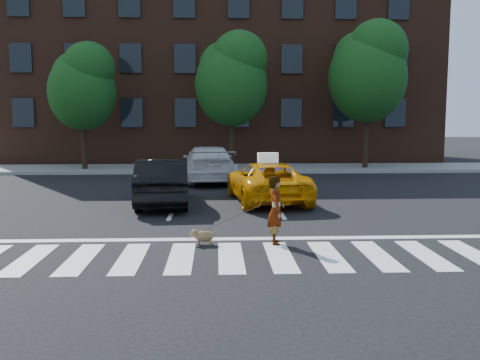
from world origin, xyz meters
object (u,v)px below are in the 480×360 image
object	(u,v)px
tree_right	(368,68)
dog	(202,236)
taxi	(267,182)
woman	(276,210)
white_suv	(208,164)
black_sedan	(163,182)
tree_mid	(232,76)
tree_left	(83,84)

from	to	relation	value
tree_right	dog	xyz separation A→B (m)	(-8.14, -15.90, -5.06)
taxi	dog	world-z (taller)	taxi
woman	taxi	bearing A→B (deg)	-2.69
white_suv	dog	size ratio (longest dim) A/B	8.65
black_sedan	woman	bearing A→B (deg)	115.22
taxi	white_suv	size ratio (longest dim) A/B	0.90
woman	dog	size ratio (longest dim) A/B	2.49
dog	white_suv	bearing A→B (deg)	87.19
tree_right	white_suv	world-z (taller)	tree_right
tree_mid	woman	xyz separation A→B (m)	(0.50, -15.90, -4.09)
tree_mid	white_suv	size ratio (longest dim) A/B	1.34
tree_left	dog	distance (m)	17.64
tree_right	woman	distance (m)	17.75
taxi	woman	size ratio (longest dim) A/B	3.12
tree_mid	woman	world-z (taller)	tree_mid
tree_left	dog	xyz separation A→B (m)	(6.36, -15.90, -4.24)
black_sedan	tree_left	bearing A→B (deg)	-68.40
tree_right	taxi	bearing A→B (deg)	-121.54
taxi	woman	bearing A→B (deg)	80.09
tree_mid	tree_right	distance (m)	7.01
taxi	white_suv	distance (m)	5.89
taxi	black_sedan	world-z (taller)	black_sedan
black_sedan	white_suv	xyz separation A→B (m)	(1.37, 5.97, 0.03)
tree_left	tree_right	world-z (taller)	tree_right
tree_right	black_sedan	world-z (taller)	tree_right
tree_mid	taxi	size ratio (longest dim) A/B	1.49
white_suv	woman	xyz separation A→B (m)	(1.66, -11.43, -0.01)
black_sedan	taxi	bearing A→B (deg)	-176.36
tree_mid	white_suv	bearing A→B (deg)	-104.55
tree_right	tree_left	bearing A→B (deg)	180.00
tree_mid	dog	xyz separation A→B (m)	(-1.14, -15.90, -4.65)
tree_left	taxi	size ratio (longest dim) A/B	1.37
tree_right	white_suv	xyz separation A→B (m)	(-8.16, -4.47, -4.49)
tree_left	black_sedan	xyz separation A→B (m)	(4.97, -10.44, -3.70)
tree_mid	black_sedan	bearing A→B (deg)	-103.64
white_suv	tree_mid	bearing A→B (deg)	-109.02
tree_left	white_suv	xyz separation A→B (m)	(6.34, -4.47, -3.67)
taxi	black_sedan	distance (m)	3.43
tree_left	black_sedan	size ratio (longest dim) A/B	1.44
white_suv	dog	world-z (taller)	white_suv
dog	taxi	bearing A→B (deg)	68.33
tree_right	dog	bearing A→B (deg)	-117.11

